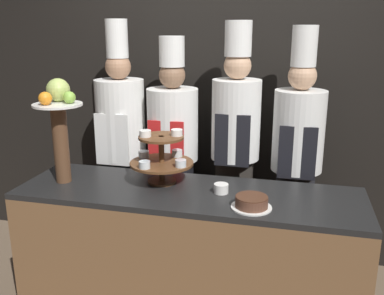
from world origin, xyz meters
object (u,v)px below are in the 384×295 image
at_px(fruit_pedestal, 59,118).
at_px(chef_left, 121,138).
at_px(tiered_stand, 162,157).
at_px(chef_center_left, 173,146).
at_px(chef_right, 297,151).
at_px(chef_center_right, 235,141).
at_px(cake_round, 251,202).
at_px(cup_white, 221,188).

height_order(fruit_pedestal, chef_left, chef_left).
xyz_separation_m(tiered_stand, chef_left, (-0.48, 0.47, -0.02)).
relative_size(chef_left, chef_center_left, 1.07).
bearing_deg(chef_left, chef_right, 0.00).
bearing_deg(chef_left, fruit_pedestal, -105.44).
relative_size(fruit_pedestal, chef_center_right, 0.35).
bearing_deg(tiered_stand, chef_right, 29.19).
bearing_deg(cake_round, chef_center_left, 132.22).
height_order(cake_round, chef_left, chef_left).
bearing_deg(chef_right, cake_round, -107.52).
bearing_deg(chef_right, tiered_stand, -150.81).
xyz_separation_m(cup_white, chef_center_left, (-0.47, 0.56, 0.09)).
bearing_deg(fruit_pedestal, chef_left, 74.56).
xyz_separation_m(chef_center_left, chef_right, (0.90, -0.00, 0.02)).
bearing_deg(fruit_pedestal, cake_round, -7.10).
xyz_separation_m(fruit_pedestal, cup_white, (1.04, 0.03, -0.39)).
bearing_deg(chef_right, chef_left, -180.00).
height_order(chef_left, chef_center_left, chef_left).
distance_m(chef_center_right, chef_right, 0.44).
distance_m(tiered_stand, chef_left, 0.67).
xyz_separation_m(chef_left, chef_right, (1.32, 0.00, -0.01)).
relative_size(chef_center_left, chef_right, 0.96).
bearing_deg(cake_round, chef_center_right, 105.30).
bearing_deg(chef_left, chef_center_left, 0.01).
relative_size(tiered_stand, fruit_pedestal, 0.62).
bearing_deg(cup_white, chef_right, 51.93).
distance_m(tiered_stand, cup_white, 0.44).
distance_m(tiered_stand, chef_center_right, 0.62).
distance_m(fruit_pedestal, chef_center_left, 0.87).
bearing_deg(tiered_stand, cup_white, -12.21).
bearing_deg(cup_white, tiered_stand, 167.79).
distance_m(chef_left, chef_center_right, 0.88).
height_order(fruit_pedestal, cake_round, fruit_pedestal).
bearing_deg(chef_center_right, chef_right, -0.00).
bearing_deg(chef_center_left, fruit_pedestal, -134.52).
relative_size(cake_round, chef_right, 0.12).
bearing_deg(chef_center_left, cup_white, -50.03).
bearing_deg(cake_round, chef_left, 145.71).
bearing_deg(tiered_stand, chef_center_left, 97.63).
relative_size(tiered_stand, cup_white, 4.63).
xyz_separation_m(cup_white, chef_center_right, (0.00, 0.56, 0.16)).
bearing_deg(fruit_pedestal, chef_center_left, 45.48).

